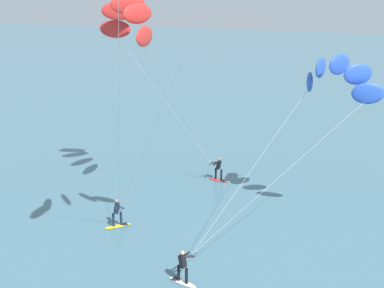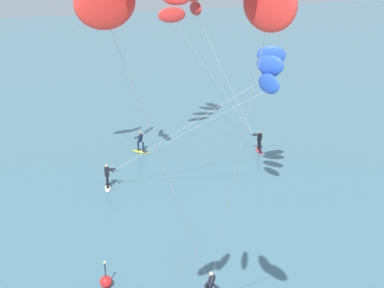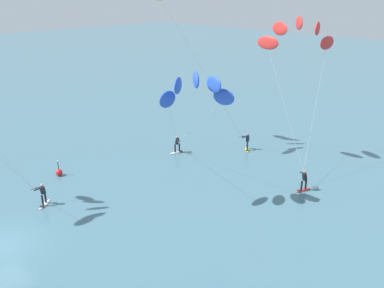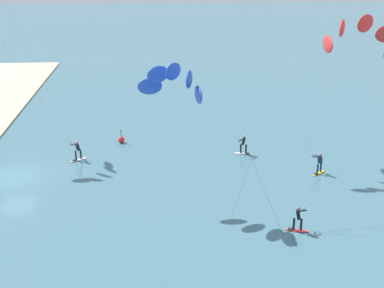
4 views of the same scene
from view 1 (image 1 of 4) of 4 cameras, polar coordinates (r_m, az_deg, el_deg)
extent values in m
ellipsoid|color=white|center=(24.02, -1.07, -15.40)|extent=(0.82, 1.54, 0.08)
cube|color=black|center=(24.20, -1.89, -14.99)|extent=(0.36, 0.36, 0.02)
cylinder|color=black|center=(23.68, -0.63, -14.70)|extent=(0.14, 0.14, 0.78)
cylinder|color=black|center=(23.90, -1.51, -14.37)|extent=(0.14, 0.14, 0.78)
cube|color=black|center=(23.42, -1.09, -13.11)|extent=(0.39, 0.40, 0.63)
sphere|color=tan|center=(23.21, -1.09, -12.23)|extent=(0.20, 0.20, 0.20)
cylinder|color=black|center=(23.63, 0.02, -12.39)|extent=(0.46, 0.35, 0.03)
cylinder|color=black|center=(23.55, -0.70, -12.42)|extent=(0.60, 0.24, 0.15)
cylinder|color=black|center=(23.39, -0.37, -12.64)|extent=(0.39, 0.56, 0.15)
ellipsoid|color=blue|center=(26.78, 19.32, 5.44)|extent=(0.56, 1.66, 1.10)
ellipsoid|color=blue|center=(26.99, 18.30, 7.54)|extent=(1.11, 1.56, 1.10)
ellipsoid|color=blue|center=(27.61, 16.36, 8.66)|extent=(1.50, 1.22, 1.10)
ellipsoid|color=blue|center=(28.37, 14.39, 8.36)|extent=(1.66, 0.70, 1.10)
ellipsoid|color=blue|center=(28.95, 13.19, 6.86)|extent=(1.66, 0.56, 1.10)
cylinder|color=#B2B2B7|center=(24.60, 10.35, -3.28)|extent=(6.67, 7.24, 6.30)
cylinder|color=#B2B2B7|center=(25.81, 7.31, -2.10)|extent=(8.89, 4.23, 6.30)
ellipsoid|color=yellow|center=(29.15, -8.42, -9.18)|extent=(1.24, 1.38, 0.08)
cube|color=black|center=(29.22, -7.64, -8.96)|extent=(0.40, 0.40, 0.02)
cylinder|color=#192338|center=(28.90, -8.88, -8.49)|extent=(0.14, 0.14, 0.78)
cylinder|color=#192338|center=(29.00, -8.04, -8.35)|extent=(0.14, 0.14, 0.78)
cube|color=#192338|center=(28.65, -8.52, -7.18)|extent=(0.44, 0.44, 0.63)
sphere|color=#9E7051|center=(28.48, -8.56, -6.42)|extent=(0.20, 0.20, 0.20)
cylinder|color=black|center=(28.12, -8.17, -7.34)|extent=(0.42, 0.40, 0.03)
cylinder|color=#192338|center=(28.37, -8.15, -7.03)|extent=(0.33, 0.58, 0.15)
cylinder|color=#192338|center=(28.31, -8.57, -7.11)|extent=(0.59, 0.31, 0.15)
cylinder|color=#B2B2B7|center=(22.38, -8.25, 3.19)|extent=(6.71, 3.58, 12.61)
cylinder|color=#B2B2B7|center=(23.08, -3.50, 3.80)|extent=(3.94, 6.51, 12.61)
ellipsoid|color=red|center=(35.16, 3.01, -4.09)|extent=(0.74, 1.54, 0.08)
cube|color=black|center=(34.96, 3.61, -4.14)|extent=(0.35, 0.35, 0.02)
cylinder|color=black|center=(35.10, 2.71, -3.37)|extent=(0.14, 0.14, 0.78)
cylinder|color=black|center=(34.91, 3.34, -3.50)|extent=(0.14, 0.14, 0.78)
cube|color=black|center=(34.76, 3.04, -2.38)|extent=(0.37, 0.39, 0.63)
sphere|color=#9E7051|center=(34.61, 3.06, -1.73)|extent=(0.20, 0.20, 0.20)
cylinder|color=black|center=(34.45, 2.25, -2.29)|extent=(0.40, 0.42, 0.03)
cylinder|color=black|center=(34.48, 2.74, -2.23)|extent=(0.58, 0.33, 0.15)
cylinder|color=black|center=(34.66, 2.56, -2.11)|extent=(0.31, 0.59, 0.15)
ellipsoid|color=red|center=(32.35, -8.70, 12.76)|extent=(0.38, 2.12, 1.10)
ellipsoid|color=red|center=(31.42, -8.25, 14.71)|extent=(1.06, 2.09, 1.10)
ellipsoid|color=red|center=(29.96, -7.30, 15.44)|extent=(1.69, 1.75, 1.10)
ellipsoid|color=red|center=(28.55, -6.17, 14.47)|extent=(2.06, 1.15, 1.10)
ellipsoid|color=red|center=(27.81, -5.41, 12.04)|extent=(2.12, 0.38, 1.10)
cylinder|color=#B2B2B7|center=(33.00, -2.98, 4.76)|extent=(2.14, 5.78, 8.80)
cylinder|color=#B2B2B7|center=(30.86, -1.13, 3.85)|extent=(5.66, 2.44, 8.80)
camera|label=2|loc=(26.59, 84.57, 4.61)|focal=48.94mm
camera|label=3|loc=(49.62, 41.03, 15.58)|focal=39.12mm
camera|label=4|loc=(59.19, 18.46, 20.44)|focal=48.46mm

